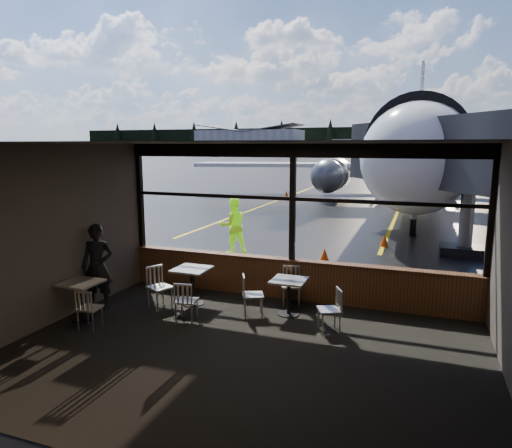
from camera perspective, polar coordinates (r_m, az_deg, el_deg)
The scene contains 33 objects.
ground_plane at distance 129.73m, azimuth 19.17°, elevation 7.72°, with size 520.00×520.00×0.00m, color black.
carpet_floor at distance 7.96m, azimuth -1.69°, elevation -15.89°, with size 8.00×6.00×0.01m, color black.
ceiling at distance 7.17m, azimuth -1.84°, elevation 10.12°, with size 8.00×6.00×0.04m, color #38332D.
wall_left at distance 9.58m, azimuth -24.55°, elevation -1.37°, with size 0.04×6.00×3.50m, color #483F39.
wall_back at distance 4.84m, azimuth -15.39°, elevation -11.22°, with size 8.00×0.04×3.50m, color #483F39.
window_sill at distance 10.46m, azimuth 4.47°, elevation -6.95°, with size 8.00×0.28×0.90m, color #4D2A17.
window_header at distance 10.02m, azimuth 4.69°, elevation 9.14°, with size 8.00×0.18×0.30m, color black.
mullion_left at distance 11.78m, azimuth -14.27°, elevation 3.36°, with size 0.12×0.12×2.60m, color black.
mullion_centre at distance 10.10m, azimuth 4.60°, elevation 2.60°, with size 0.12×0.12×2.60m, color black.
mullion_right at distance 9.81m, azimuth 27.41°, elevation 1.32°, with size 0.12×0.12×2.60m, color black.
window_transom at distance 10.08m, azimuth 4.61°, elevation 3.17°, with size 8.00×0.10×0.08m, color black.
airliner at distance 30.76m, azimuth 19.86°, elevation 13.12°, with size 30.27×36.32×11.10m, color white, non-canonical shape.
jet_bridge at distance 15.22m, azimuth 23.65°, elevation 4.73°, with size 8.75×10.70×4.67m, color #292A2C, non-canonical shape.
cafe_table_near at distance 9.51m, azimuth 4.12°, elevation -9.11°, with size 0.69×0.69×0.76m, color #9E9A91, non-canonical shape.
cafe_table_mid at distance 10.19m, azimuth -7.97°, elevation -7.72°, with size 0.74×0.74×0.82m, color #A19C94, non-canonical shape.
cafe_table_left at distance 9.88m, azimuth -20.94°, elevation -8.94°, with size 0.71×0.71×0.79m, color #A09B93, non-canonical shape.
chair_near_e at distance 8.76m, azimuth 9.14°, elevation -10.62°, with size 0.46×0.46×0.84m, color #BCB7A9, non-canonical shape.
chair_near_w at distance 9.41m, azimuth -0.38°, elevation -8.94°, with size 0.48×0.48×0.88m, color #ABA79A, non-canonical shape.
chair_near_n at distance 10.07m, azimuth 4.44°, elevation -7.74°, with size 0.47×0.47×0.86m, color beige, non-canonical shape.
chair_mid_s at distance 9.22m, azimuth -8.69°, elevation -9.53°, with size 0.46×0.46×0.85m, color #BAB5A8, non-canonical shape.
chair_mid_w at distance 10.04m, azimuth -11.94°, elevation -7.80°, with size 0.50×0.50×0.92m, color beige, non-canonical shape.
chair_left_s at distance 9.35m, azimuth -20.08°, elevation -9.89°, with size 0.44×0.44×0.81m, color beige, non-canonical shape.
passenger at distance 10.27m, azimuth -19.18°, elevation -5.09°, with size 0.67×0.44×1.83m, color black.
ground_crew at distance 14.77m, azimuth -2.88°, elevation -0.20°, with size 0.88×0.68×1.80m, color #BFF219.
cone_nose at distance 16.42m, azimuth 15.73°, elevation -1.98°, with size 0.31×0.31×0.43m, color orange.
cone_wing at distance 30.16m, azimuth 3.84°, elevation 3.67°, with size 0.37×0.37×0.52m, color #FE6A08.
hangar_left at distance 203.11m, azimuth -0.80°, elevation 10.36°, with size 45.00×18.00×11.00m, color silver, non-canonical shape.
hangar_mid at distance 194.68m, azimuth 19.68°, elevation 9.68°, with size 38.00×15.00×10.00m, color silver, non-canonical shape.
fuel_tank_a at distance 194.42m, azimuth 10.65°, elevation 9.48°, with size 8.00×8.00×6.00m, color silver.
fuel_tank_b at distance 192.99m, azimuth 13.62°, elevation 9.38°, with size 8.00×8.00×6.00m, color silver.
fuel_tank_c at distance 192.07m, azimuth 16.62°, elevation 9.25°, with size 8.00×8.00×6.00m, color silver.
treeline at distance 219.68m, azimuth 19.79°, elevation 9.88°, with size 360.00×3.00×12.00m, color black.
cone_extra at distance 13.85m, azimuth 8.56°, elevation -3.87°, with size 0.31×0.31×0.43m, color #F63507.
Camera 1 is at (2.69, -9.65, 3.46)m, focal length 32.00 mm.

